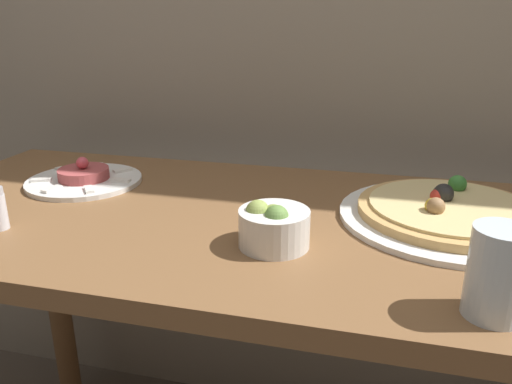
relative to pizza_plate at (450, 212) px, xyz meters
name	(u,v)px	position (x,y,z in m)	size (l,w,h in m)	color
dining_table	(248,275)	(-0.34, -0.06, -0.13)	(1.36, 0.62, 0.77)	brown
pizza_plate	(450,212)	(0.00, 0.00, 0.00)	(0.38, 0.38, 0.06)	white
tartare_plate	(84,178)	(-0.73, 0.02, 0.00)	(0.24, 0.24, 0.06)	white
small_bowl	(273,226)	(-0.27, -0.18, 0.02)	(0.11, 0.11, 0.07)	white
drinking_glass	(498,273)	(0.02, -0.30, 0.04)	(0.07, 0.07, 0.11)	silver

